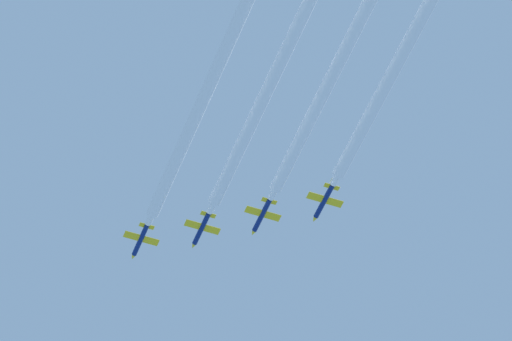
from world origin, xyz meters
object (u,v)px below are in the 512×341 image
Objects in this scene: jet_fourth_echelon at (324,202)px; jet_third_echelon at (262,216)px; jet_lead at (140,241)px; jet_second_echelon at (201,229)px.

jet_third_echelon is at bearing 137.39° from jet_fourth_echelon.
jet_lead is 1.00× the size of jet_third_echelon.
jet_second_echelon is at bearing -40.23° from jet_lead.
jet_lead is at bearing 138.67° from jet_fourth_echelon.
jet_fourth_echelon is (19.79, -17.76, -2.62)m from jet_second_echelon.
jet_fourth_echelon is at bearing -41.90° from jet_second_echelon.
jet_lead reaches higher than jet_second_echelon.
jet_lead is 1.00× the size of jet_second_echelon.
jet_third_echelon is (20.32, -17.48, -2.73)m from jet_lead.
jet_third_echelon is at bearing -40.69° from jet_lead.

